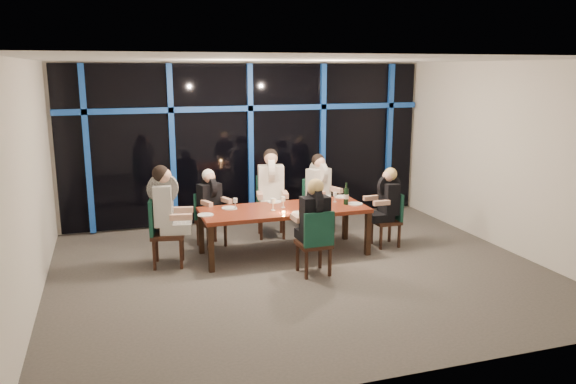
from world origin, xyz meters
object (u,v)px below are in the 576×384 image
object	(u,v)px
chair_near_mid	(316,240)
wine_bottle	(346,196)
chair_end_left	(161,228)
diner_far_left	(210,196)
dining_table	(284,212)
diner_far_right	(320,182)
chair_far_right	(317,202)
diner_far_mid	(271,180)
diner_near_mid	(314,212)
chair_far_left	(209,216)
diner_end_left	(166,201)
diner_end_right	(387,195)
chair_end_right	(390,216)
water_pitcher	(327,201)
chair_far_mid	(271,203)

from	to	relation	value
chair_near_mid	wine_bottle	world-z (taller)	wine_bottle
chair_end_left	diner_far_left	size ratio (longest dim) A/B	1.21
chair_near_mid	dining_table	bearing A→B (deg)	-83.95
diner_far_right	chair_near_mid	bearing A→B (deg)	-131.11
chair_far_right	chair_near_mid	world-z (taller)	chair_far_right
diner_far_left	diner_far_mid	distance (m)	1.13
chair_far_right	diner_near_mid	size ratio (longest dim) A/B	1.04
chair_far_left	diner_far_left	size ratio (longest dim) A/B	1.03
chair_near_mid	diner_far_left	bearing A→B (deg)	-59.09
diner_end_left	diner_end_right	xyz separation A→B (m)	(3.53, -0.14, -0.13)
diner_far_left	diner_end_right	bearing A→B (deg)	-38.10
chair_far_right	chair_end_right	xyz separation A→B (m)	(0.86, -1.16, -0.04)
chair_far_right	diner_end_left	distance (m)	2.96
water_pitcher	chair_near_mid	bearing A→B (deg)	-117.49
chair_far_left	diner_end_left	world-z (taller)	diner_end_left
diner_end_right	water_pitcher	xyz separation A→B (m)	(-1.06, -0.03, -0.01)
diner_end_left	wine_bottle	bearing A→B (deg)	-81.93
diner_near_mid	wine_bottle	bearing A→B (deg)	-136.38
chair_far_left	diner_end_right	size ratio (longest dim) A/B	1.01
chair_far_mid	diner_far_right	bearing A→B (deg)	4.05
dining_table	chair_end_right	distance (m)	1.82
chair_end_right	chair_far_left	bearing A→B (deg)	-108.42
chair_near_mid	diner_end_right	world-z (taller)	diner_end_right
chair_end_right	wine_bottle	bearing A→B (deg)	-92.83
diner_near_mid	wine_bottle	size ratio (longest dim) A/B	2.60
chair_far_right	diner_near_mid	distance (m)	2.20
diner_far_right	water_pitcher	bearing A→B (deg)	-124.12
diner_far_mid	diner_far_right	world-z (taller)	diner_far_mid
dining_table	wine_bottle	xyz separation A→B (m)	(1.02, -0.07, 0.21)
diner_near_mid	water_pitcher	bearing A→B (deg)	-124.30
water_pitcher	diner_end_left	bearing A→B (deg)	178.56
chair_far_left	chair_far_right	distance (m)	2.00
diner_far_left	chair_far_mid	bearing A→B (deg)	-5.02
chair_far_right	diner_far_mid	size ratio (longest dim) A/B	0.95
diner_near_mid	water_pitcher	distance (m)	0.98
diner_far_left	water_pitcher	distance (m)	1.91
diner_far_left	water_pitcher	size ratio (longest dim) A/B	4.63
chair_far_mid	water_pitcher	distance (m)	1.36
chair_far_left	chair_far_mid	world-z (taller)	chair_far_mid
diner_far_right	diner_end_right	xyz separation A→B (m)	(0.76, -1.08, -0.07)
dining_table	water_pitcher	distance (m)	0.70
chair_far_mid	diner_far_right	world-z (taller)	diner_far_right
chair_end_left	dining_table	bearing A→B (deg)	-81.43
chair_far_right	diner_far_right	world-z (taller)	diner_far_right
chair_far_right	chair_end_right	world-z (taller)	chair_far_right
dining_table	chair_far_right	xyz separation A→B (m)	(0.94, 1.05, -0.14)
chair_far_left	diner_end_left	size ratio (longest dim) A/B	0.87
diner_end_right	wine_bottle	xyz separation A→B (m)	(-0.71, 0.04, 0.03)
chair_end_left	diner_end_right	distance (m)	3.63
diner_far_right	chair_end_left	bearing A→B (deg)	179.14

